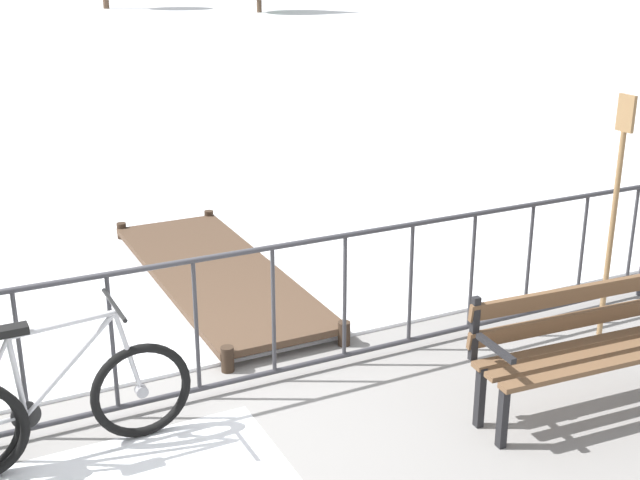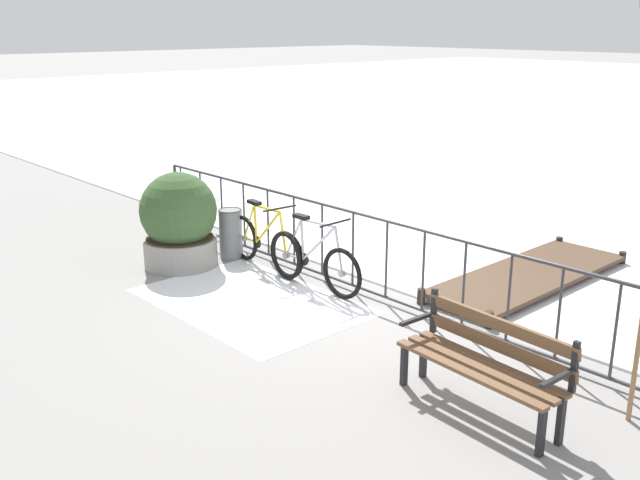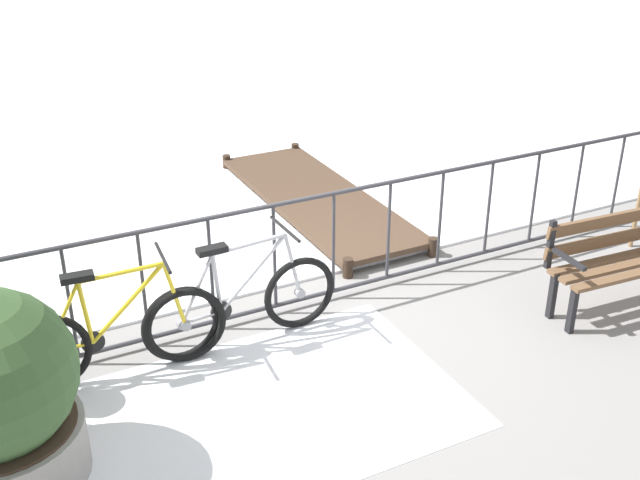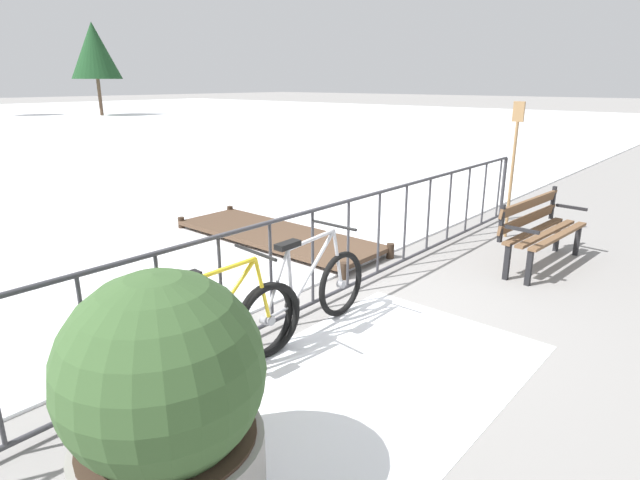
{
  "view_description": "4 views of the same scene",
  "coord_description": "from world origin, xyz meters",
  "px_view_note": "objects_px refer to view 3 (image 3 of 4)",
  "views": [
    {
      "loc": [
        -1.27,
        -5.08,
        3.06
      ],
      "look_at": [
        1.39,
        0.32,
        0.92
      ],
      "focal_mm": 47.26,
      "sensor_mm": 36.0,
      "label": 1
    },
    {
      "loc": [
        5.82,
        -6.18,
        3.31
      ],
      "look_at": [
        -0.73,
        -0.16,
        0.62
      ],
      "focal_mm": 40.18,
      "sensor_mm": 36.0,
      "label": 2
    },
    {
      "loc": [
        -2.64,
        -5.47,
        3.63
      ],
      "look_at": [
        -0.17,
        -0.63,
        0.98
      ],
      "focal_mm": 43.6,
      "sensor_mm": 36.0,
      "label": 3
    },
    {
      "loc": [
        -3.93,
        -3.24,
        2.25
      ],
      "look_at": [
        0.12,
        0.26,
        0.61
      ],
      "focal_mm": 29.06,
      "sensor_mm": 36.0,
      "label": 4
    }
  ],
  "objects_px": {
    "bicycle_near_railing": "(117,335)",
    "park_bench": "(628,252)",
    "bicycle_second": "(242,304)",
    "trash_bin": "(17,363)"
  },
  "relations": [
    {
      "from": "park_bench",
      "to": "trash_bin",
      "type": "relative_size",
      "value": 2.22
    },
    {
      "from": "trash_bin",
      "to": "park_bench",
      "type": "bearing_deg",
      "value": -10.17
    },
    {
      "from": "bicycle_second",
      "to": "park_bench",
      "type": "xyz_separation_m",
      "value": [
        3.31,
        -0.95,
        0.14
      ]
    },
    {
      "from": "bicycle_near_railing",
      "to": "park_bench",
      "type": "relative_size",
      "value": 1.05
    },
    {
      "from": "bicycle_near_railing",
      "to": "park_bench",
      "type": "xyz_separation_m",
      "value": [
        4.34,
        -0.95,
        0.14
      ]
    },
    {
      "from": "bicycle_second",
      "to": "park_bench",
      "type": "distance_m",
      "value": 3.45
    },
    {
      "from": "bicycle_near_railing",
      "to": "trash_bin",
      "type": "xyz_separation_m",
      "value": [
        -0.74,
        -0.04,
        0.0
      ]
    },
    {
      "from": "bicycle_near_railing",
      "to": "trash_bin",
      "type": "distance_m",
      "value": 0.74
    },
    {
      "from": "bicycle_near_railing",
      "to": "park_bench",
      "type": "height_order",
      "value": "bicycle_near_railing"
    },
    {
      "from": "trash_bin",
      "to": "bicycle_second",
      "type": "bearing_deg",
      "value": 1.12
    }
  ]
}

